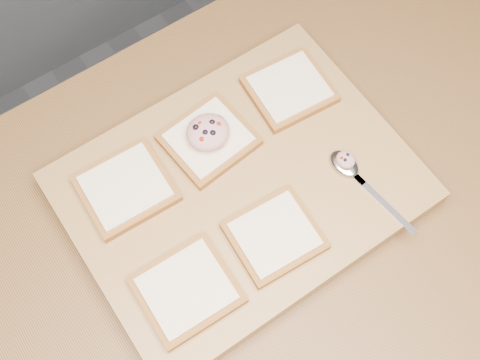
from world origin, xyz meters
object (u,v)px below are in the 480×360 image
(tuna_salad_dollop, at_px, (208,132))
(spoon, at_px, (350,169))
(cutting_board, at_px, (240,189))
(bread_far_center, at_px, (209,140))

(tuna_salad_dollop, relative_size, spoon, 0.38)
(cutting_board, bearing_deg, tuna_salad_dollop, 90.36)
(tuna_salad_dollop, xyz_separation_m, spoon, (0.15, -0.16, -0.03))
(tuna_salad_dollop, bearing_deg, spoon, -47.11)
(cutting_board, bearing_deg, spoon, -27.06)
(tuna_salad_dollop, bearing_deg, bread_far_center, 14.24)
(bread_far_center, relative_size, tuna_salad_dollop, 2.03)
(cutting_board, height_order, spoon, spoon)
(bread_far_center, distance_m, tuna_salad_dollop, 0.02)
(bread_far_center, bearing_deg, tuna_salad_dollop, -165.76)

